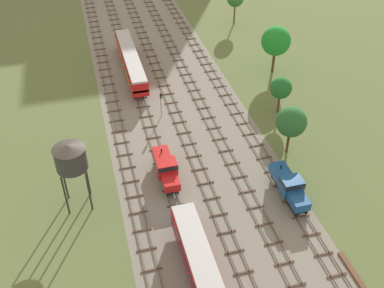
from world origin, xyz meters
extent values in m
plane|color=#5B6B3D|center=(0.00, 56.00, 0.00)|extent=(480.00, 480.00, 0.00)
cube|color=gray|center=(0.00, 56.00, 0.00)|extent=(23.68, 176.00, 0.01)
cube|color=#47382D|center=(-10.56, 57.00, 0.22)|extent=(0.07, 126.00, 0.15)
cube|color=#47382D|center=(-9.12, 57.00, 0.22)|extent=(0.07, 126.00, 0.15)
cube|color=brown|center=(-9.84, 19.50, 0.07)|extent=(2.40, 0.22, 0.14)
cube|color=brown|center=(-9.84, 22.50, 0.07)|extent=(2.40, 0.22, 0.14)
cube|color=brown|center=(-9.84, 25.50, 0.07)|extent=(2.40, 0.22, 0.14)
cube|color=brown|center=(-9.84, 28.50, 0.07)|extent=(2.40, 0.22, 0.14)
cube|color=brown|center=(-9.84, 31.50, 0.07)|extent=(2.40, 0.22, 0.14)
cube|color=brown|center=(-9.84, 34.50, 0.07)|extent=(2.40, 0.22, 0.14)
cube|color=brown|center=(-9.84, 37.50, 0.07)|extent=(2.40, 0.22, 0.14)
cube|color=brown|center=(-9.84, 40.50, 0.07)|extent=(2.40, 0.22, 0.14)
cube|color=brown|center=(-9.84, 43.50, 0.07)|extent=(2.40, 0.22, 0.14)
cube|color=brown|center=(-9.84, 46.50, 0.07)|extent=(2.40, 0.22, 0.14)
cube|color=brown|center=(-9.84, 49.50, 0.07)|extent=(2.40, 0.22, 0.14)
cube|color=brown|center=(-9.84, 52.50, 0.07)|extent=(2.40, 0.22, 0.14)
cube|color=brown|center=(-9.84, 55.50, 0.07)|extent=(2.40, 0.22, 0.14)
cube|color=brown|center=(-9.84, 58.50, 0.07)|extent=(2.40, 0.22, 0.14)
cube|color=brown|center=(-9.84, 61.50, 0.07)|extent=(2.40, 0.22, 0.14)
cube|color=brown|center=(-9.84, 64.50, 0.07)|extent=(2.40, 0.22, 0.14)
cube|color=brown|center=(-9.84, 67.50, 0.07)|extent=(2.40, 0.22, 0.14)
cube|color=brown|center=(-9.84, 70.50, 0.07)|extent=(2.40, 0.22, 0.14)
cube|color=brown|center=(-9.84, 73.50, 0.07)|extent=(2.40, 0.22, 0.14)
cube|color=brown|center=(-9.84, 76.50, 0.07)|extent=(2.40, 0.22, 0.14)
cube|color=brown|center=(-9.84, 79.50, 0.07)|extent=(2.40, 0.22, 0.14)
cube|color=brown|center=(-9.84, 82.50, 0.07)|extent=(2.40, 0.22, 0.14)
cube|color=brown|center=(-9.84, 85.50, 0.07)|extent=(2.40, 0.22, 0.14)
cube|color=brown|center=(-9.84, 88.50, 0.07)|extent=(2.40, 0.22, 0.14)
cube|color=brown|center=(-9.84, 91.50, 0.07)|extent=(2.40, 0.22, 0.14)
cube|color=brown|center=(-9.84, 94.50, 0.07)|extent=(2.40, 0.22, 0.14)
cube|color=brown|center=(-9.84, 97.50, 0.07)|extent=(2.40, 0.22, 0.14)
cube|color=brown|center=(-9.84, 100.50, 0.07)|extent=(2.40, 0.22, 0.14)
cube|color=brown|center=(-9.84, 103.50, 0.07)|extent=(2.40, 0.22, 0.14)
cube|color=brown|center=(-9.84, 106.50, 0.07)|extent=(2.40, 0.22, 0.14)
cube|color=#47382D|center=(-5.64, 57.00, 0.22)|extent=(0.07, 126.00, 0.15)
cube|color=#47382D|center=(-4.20, 57.00, 0.22)|extent=(0.07, 126.00, 0.15)
cube|color=brown|center=(-4.92, 16.50, 0.07)|extent=(2.40, 0.22, 0.14)
cube|color=brown|center=(-4.92, 19.50, 0.07)|extent=(2.40, 0.22, 0.14)
cube|color=brown|center=(-4.92, 22.50, 0.07)|extent=(2.40, 0.22, 0.14)
cube|color=brown|center=(-4.92, 25.50, 0.07)|extent=(2.40, 0.22, 0.14)
cube|color=brown|center=(-4.92, 28.50, 0.07)|extent=(2.40, 0.22, 0.14)
cube|color=brown|center=(-4.92, 31.50, 0.07)|extent=(2.40, 0.22, 0.14)
cube|color=brown|center=(-4.92, 34.50, 0.07)|extent=(2.40, 0.22, 0.14)
cube|color=brown|center=(-4.92, 37.50, 0.07)|extent=(2.40, 0.22, 0.14)
cube|color=brown|center=(-4.92, 40.50, 0.07)|extent=(2.40, 0.22, 0.14)
cube|color=brown|center=(-4.92, 43.50, 0.07)|extent=(2.40, 0.22, 0.14)
cube|color=brown|center=(-4.92, 46.50, 0.07)|extent=(2.40, 0.22, 0.14)
cube|color=brown|center=(-4.92, 49.50, 0.07)|extent=(2.40, 0.22, 0.14)
cube|color=brown|center=(-4.92, 52.50, 0.07)|extent=(2.40, 0.22, 0.14)
cube|color=brown|center=(-4.92, 55.50, 0.07)|extent=(2.40, 0.22, 0.14)
cube|color=brown|center=(-4.92, 58.50, 0.07)|extent=(2.40, 0.22, 0.14)
cube|color=brown|center=(-4.92, 61.50, 0.07)|extent=(2.40, 0.22, 0.14)
cube|color=brown|center=(-4.92, 64.50, 0.07)|extent=(2.40, 0.22, 0.14)
cube|color=brown|center=(-4.92, 67.50, 0.07)|extent=(2.40, 0.22, 0.14)
cube|color=brown|center=(-4.92, 70.50, 0.07)|extent=(2.40, 0.22, 0.14)
cube|color=brown|center=(-4.92, 73.50, 0.07)|extent=(2.40, 0.22, 0.14)
cube|color=brown|center=(-4.92, 76.50, 0.07)|extent=(2.40, 0.22, 0.14)
cube|color=brown|center=(-4.92, 79.50, 0.07)|extent=(2.40, 0.22, 0.14)
cube|color=brown|center=(-4.92, 82.50, 0.07)|extent=(2.40, 0.22, 0.14)
cube|color=brown|center=(-4.92, 85.50, 0.07)|extent=(2.40, 0.22, 0.14)
cube|color=brown|center=(-4.92, 88.50, 0.07)|extent=(2.40, 0.22, 0.14)
cube|color=brown|center=(-4.92, 91.50, 0.07)|extent=(2.40, 0.22, 0.14)
cube|color=brown|center=(-4.92, 94.50, 0.07)|extent=(2.40, 0.22, 0.14)
cube|color=brown|center=(-4.92, 97.50, 0.07)|extent=(2.40, 0.22, 0.14)
cube|color=brown|center=(-4.92, 100.50, 0.07)|extent=(2.40, 0.22, 0.14)
cube|color=brown|center=(-4.92, 103.50, 0.07)|extent=(2.40, 0.22, 0.14)
cube|color=#47382D|center=(-0.72, 57.00, 0.22)|extent=(0.07, 126.00, 0.15)
cube|color=#47382D|center=(0.72, 57.00, 0.22)|extent=(0.07, 126.00, 0.15)
cube|color=brown|center=(0.00, 16.50, 0.07)|extent=(2.40, 0.22, 0.14)
cube|color=brown|center=(0.00, 19.50, 0.07)|extent=(2.40, 0.22, 0.14)
cube|color=brown|center=(0.00, 22.50, 0.07)|extent=(2.40, 0.22, 0.14)
cube|color=brown|center=(0.00, 25.50, 0.07)|extent=(2.40, 0.22, 0.14)
cube|color=brown|center=(0.00, 28.50, 0.07)|extent=(2.40, 0.22, 0.14)
cube|color=brown|center=(0.00, 31.50, 0.07)|extent=(2.40, 0.22, 0.14)
cube|color=brown|center=(0.00, 34.50, 0.07)|extent=(2.40, 0.22, 0.14)
cube|color=brown|center=(0.00, 37.50, 0.07)|extent=(2.40, 0.22, 0.14)
cube|color=brown|center=(0.00, 40.50, 0.07)|extent=(2.40, 0.22, 0.14)
cube|color=brown|center=(0.00, 43.50, 0.07)|extent=(2.40, 0.22, 0.14)
cube|color=brown|center=(0.00, 46.50, 0.07)|extent=(2.40, 0.22, 0.14)
cube|color=brown|center=(0.00, 49.50, 0.07)|extent=(2.40, 0.22, 0.14)
cube|color=brown|center=(0.00, 52.50, 0.07)|extent=(2.40, 0.22, 0.14)
cube|color=brown|center=(0.00, 55.50, 0.07)|extent=(2.40, 0.22, 0.14)
cube|color=brown|center=(0.00, 58.50, 0.07)|extent=(2.40, 0.22, 0.14)
cube|color=brown|center=(0.00, 61.50, 0.07)|extent=(2.40, 0.22, 0.14)
cube|color=brown|center=(0.00, 64.50, 0.07)|extent=(2.40, 0.22, 0.14)
cube|color=brown|center=(0.00, 67.50, 0.07)|extent=(2.40, 0.22, 0.14)
cube|color=brown|center=(0.00, 70.50, 0.07)|extent=(2.40, 0.22, 0.14)
cube|color=brown|center=(0.00, 73.50, 0.07)|extent=(2.40, 0.22, 0.14)
cube|color=brown|center=(0.00, 76.50, 0.07)|extent=(2.40, 0.22, 0.14)
cube|color=brown|center=(0.00, 79.50, 0.07)|extent=(2.40, 0.22, 0.14)
cube|color=brown|center=(0.00, 82.50, 0.07)|extent=(2.40, 0.22, 0.14)
cube|color=brown|center=(0.00, 85.50, 0.07)|extent=(2.40, 0.22, 0.14)
cube|color=brown|center=(0.00, 88.50, 0.07)|extent=(2.40, 0.22, 0.14)
cube|color=brown|center=(0.00, 91.50, 0.07)|extent=(2.40, 0.22, 0.14)
cube|color=brown|center=(0.00, 94.50, 0.07)|extent=(2.40, 0.22, 0.14)
cube|color=brown|center=(0.00, 97.50, 0.07)|extent=(2.40, 0.22, 0.14)
cube|color=brown|center=(0.00, 100.50, 0.07)|extent=(2.40, 0.22, 0.14)
cube|color=brown|center=(0.00, 103.50, 0.07)|extent=(2.40, 0.22, 0.14)
cube|color=#47382D|center=(4.20, 57.00, 0.22)|extent=(0.07, 126.00, 0.15)
cube|color=#47382D|center=(5.64, 57.00, 0.22)|extent=(0.07, 126.00, 0.15)
cube|color=brown|center=(4.92, 13.50, 0.07)|extent=(2.40, 0.22, 0.14)
cube|color=brown|center=(4.92, 16.50, 0.07)|extent=(2.40, 0.22, 0.14)
cube|color=brown|center=(4.92, 19.50, 0.07)|extent=(2.40, 0.22, 0.14)
cube|color=brown|center=(4.92, 22.50, 0.07)|extent=(2.40, 0.22, 0.14)
cube|color=brown|center=(4.92, 25.50, 0.07)|extent=(2.40, 0.22, 0.14)
cube|color=brown|center=(4.92, 28.50, 0.07)|extent=(2.40, 0.22, 0.14)
cube|color=brown|center=(4.92, 31.50, 0.07)|extent=(2.40, 0.22, 0.14)
cube|color=brown|center=(4.92, 34.50, 0.07)|extent=(2.40, 0.22, 0.14)
cube|color=brown|center=(4.92, 37.50, 0.07)|extent=(2.40, 0.22, 0.14)
cube|color=brown|center=(4.92, 40.50, 0.07)|extent=(2.40, 0.22, 0.14)
cube|color=brown|center=(4.92, 43.50, 0.07)|extent=(2.40, 0.22, 0.14)
cube|color=brown|center=(4.92, 46.50, 0.07)|extent=(2.40, 0.22, 0.14)
cube|color=brown|center=(4.92, 49.50, 0.07)|extent=(2.40, 0.22, 0.14)
cube|color=brown|center=(4.92, 52.50, 0.07)|extent=(2.40, 0.22, 0.14)
cube|color=brown|center=(4.92, 55.50, 0.07)|extent=(2.40, 0.22, 0.14)
cube|color=brown|center=(4.92, 58.50, 0.07)|extent=(2.40, 0.22, 0.14)
cube|color=brown|center=(4.92, 61.50, 0.07)|extent=(2.40, 0.22, 0.14)
cube|color=brown|center=(4.92, 64.50, 0.07)|extent=(2.40, 0.22, 0.14)
cube|color=brown|center=(4.92, 67.50, 0.07)|extent=(2.40, 0.22, 0.14)
cube|color=brown|center=(4.92, 70.50, 0.07)|extent=(2.40, 0.22, 0.14)
cube|color=brown|center=(4.92, 73.50, 0.07)|extent=(2.40, 0.22, 0.14)
cube|color=brown|center=(4.92, 76.50, 0.07)|extent=(2.40, 0.22, 0.14)
cube|color=brown|center=(4.92, 79.50, 0.07)|extent=(2.40, 0.22, 0.14)
cube|color=brown|center=(4.92, 82.50, 0.07)|extent=(2.40, 0.22, 0.14)
cube|color=brown|center=(4.92, 85.50, 0.07)|extent=(2.40, 0.22, 0.14)
cube|color=brown|center=(4.92, 88.50, 0.07)|extent=(2.40, 0.22, 0.14)
cube|color=brown|center=(4.92, 91.50, 0.07)|extent=(2.40, 0.22, 0.14)
cube|color=brown|center=(4.92, 94.50, 0.07)|extent=(2.40, 0.22, 0.14)
cube|color=brown|center=(4.92, 97.50, 0.07)|extent=(2.40, 0.22, 0.14)
cube|color=brown|center=(4.92, 100.50, 0.07)|extent=(2.40, 0.22, 0.14)
cube|color=#47382D|center=(9.12, 57.00, 0.22)|extent=(0.07, 126.00, 0.15)
cube|color=#47382D|center=(10.56, 57.00, 0.22)|extent=(0.07, 126.00, 0.15)
cube|color=brown|center=(9.84, 13.50, 0.07)|extent=(2.40, 0.22, 0.14)
cube|color=brown|center=(9.84, 16.50, 0.07)|extent=(2.40, 0.22, 0.14)
cube|color=brown|center=(9.84, 19.50, 0.07)|extent=(2.40, 0.22, 0.14)
cube|color=brown|center=(9.84, 22.50, 0.07)|extent=(2.40, 0.22, 0.14)
cube|color=brown|center=(9.84, 25.50, 0.07)|extent=(2.40, 0.22, 0.14)
cube|color=brown|center=(9.84, 28.50, 0.07)|extent=(2.40, 0.22, 0.14)
cube|color=brown|center=(9.84, 31.50, 0.07)|extent=(2.40, 0.22, 0.14)
cube|color=brown|center=(9.84, 34.50, 0.07)|extent=(2.40, 0.22, 0.14)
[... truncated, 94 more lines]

